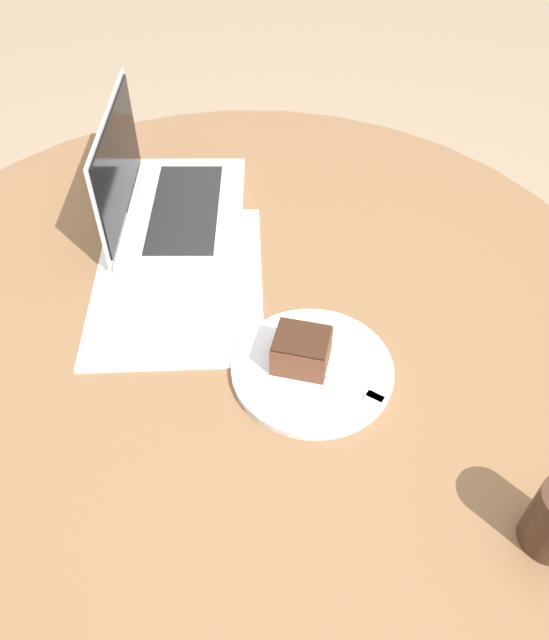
{
  "coord_description": "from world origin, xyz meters",
  "views": [
    {
      "loc": [
        0.73,
        -0.15,
        1.51
      ],
      "look_at": [
        0.08,
        0.04,
        0.81
      ],
      "focal_mm": 35.0,
      "sensor_mm": 36.0,
      "label": 1
    }
  ],
  "objects": [
    {
      "name": "laptop",
      "position": [
        -0.28,
        -0.07,
        0.81
      ],
      "size": [
        0.4,
        0.31,
        0.22
      ],
      "rotation": [
        0.0,
        0.0,
        6.01
      ],
      "color": "silver",
      "rests_on": "dining_table"
    },
    {
      "name": "ground_plane",
      "position": [
        0.0,
        0.0,
        0.0
      ],
      "size": [
        12.0,
        12.0,
        0.0
      ],
      "primitive_type": "plane",
      "color": "gray"
    },
    {
      "name": "cake_slice",
      "position": [
        0.15,
        0.06,
        0.81
      ],
      "size": [
        0.1,
        0.11,
        0.06
      ],
      "rotation": [
        0.0,
        0.0,
        2.63
      ],
      "color": "brown",
      "rests_on": "plate"
    },
    {
      "name": "plate",
      "position": [
        0.17,
        0.07,
        0.78
      ],
      "size": [
        0.25,
        0.25,
        0.01
      ],
      "color": "silver",
      "rests_on": "dining_table"
    },
    {
      "name": "paper_document",
      "position": [
        -0.09,
        -0.09,
        0.77
      ],
      "size": [
        0.46,
        0.38,
        0.0
      ],
      "rotation": [
        0.0,
        0.0,
        -0.23
      ],
      "color": "white",
      "rests_on": "dining_table"
    },
    {
      "name": "fork",
      "position": [
        0.21,
        0.11,
        0.78
      ],
      "size": [
        0.14,
        0.13,
        0.0
      ],
      "rotation": [
        0.0,
        0.0,
        7.01
      ],
      "color": "silver",
      "rests_on": "plate"
    },
    {
      "name": "dining_table",
      "position": [
        0.0,
        0.0,
        0.63
      ],
      "size": [
        1.34,
        1.34,
        0.77
      ],
      "color": "brown",
      "rests_on": "ground_plane"
    }
  ]
}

